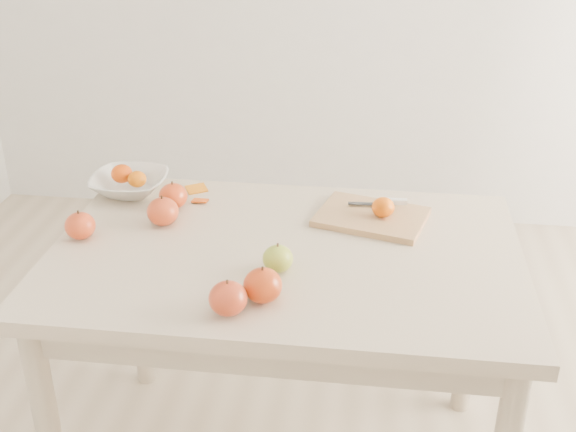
# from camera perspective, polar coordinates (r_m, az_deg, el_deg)

# --- Properties ---
(table) EXTENTS (1.20, 0.80, 0.75)m
(table) POSITION_cam_1_polar(r_m,az_deg,el_deg) (1.89, -0.20, -5.25)
(table) COLOR beige
(table) RESTS_ON ground
(cutting_board) EXTENTS (0.33, 0.28, 0.02)m
(cutting_board) POSITION_cam_1_polar(r_m,az_deg,el_deg) (2.00, 6.61, -0.07)
(cutting_board) COLOR tan
(cutting_board) RESTS_ON table
(board_tangerine) EXTENTS (0.06, 0.06, 0.05)m
(board_tangerine) POSITION_cam_1_polar(r_m,az_deg,el_deg) (1.98, 7.53, 0.69)
(board_tangerine) COLOR #E35108
(board_tangerine) RESTS_ON cutting_board
(fruit_bowl) EXTENTS (0.22, 0.22, 0.05)m
(fruit_bowl) POSITION_cam_1_polar(r_m,az_deg,el_deg) (2.20, -12.40, 2.50)
(fruit_bowl) COLOR silver
(fruit_bowl) RESTS_ON table
(bowl_tangerine_near) EXTENTS (0.06, 0.06, 0.06)m
(bowl_tangerine_near) POSITION_cam_1_polar(r_m,az_deg,el_deg) (2.20, -13.00, 3.28)
(bowl_tangerine_near) COLOR #D94307
(bowl_tangerine_near) RESTS_ON fruit_bowl
(bowl_tangerine_far) EXTENTS (0.06, 0.06, 0.05)m
(bowl_tangerine_far) POSITION_cam_1_polar(r_m,az_deg,el_deg) (2.16, -11.84, 2.88)
(bowl_tangerine_far) COLOR #CE6107
(bowl_tangerine_far) RESTS_ON fruit_bowl
(orange_peel_a) EXTENTS (0.07, 0.07, 0.01)m
(orange_peel_a) POSITION_cam_1_polar(r_m,az_deg,el_deg) (2.18, -7.24, 2.04)
(orange_peel_a) COLOR orange
(orange_peel_a) RESTS_ON table
(orange_peel_b) EXTENTS (0.05, 0.04, 0.01)m
(orange_peel_b) POSITION_cam_1_polar(r_m,az_deg,el_deg) (2.11, -6.96, 1.16)
(orange_peel_b) COLOR #C84A0E
(orange_peel_b) RESTS_ON table
(paring_knife) EXTENTS (0.17, 0.05, 0.01)m
(paring_knife) POSITION_cam_1_polar(r_m,az_deg,el_deg) (2.06, 7.99, 1.13)
(paring_knife) COLOR white
(paring_knife) RESTS_ON cutting_board
(apple_green) EXTENTS (0.07, 0.07, 0.07)m
(apple_green) POSITION_cam_1_polar(r_m,az_deg,el_deg) (1.73, -0.81, -3.39)
(apple_green) COLOR olive
(apple_green) RESTS_ON table
(apple_red_e) EXTENTS (0.09, 0.09, 0.08)m
(apple_red_e) POSITION_cam_1_polar(r_m,az_deg,el_deg) (1.62, -2.01, -5.50)
(apple_red_e) COLOR #8B050A
(apple_red_e) RESTS_ON table
(apple_red_a) EXTENTS (0.08, 0.08, 0.07)m
(apple_red_a) POSITION_cam_1_polar(r_m,az_deg,el_deg) (2.07, -9.06, 1.57)
(apple_red_a) COLOR #A01A0F
(apple_red_a) RESTS_ON table
(apple_red_d) EXTENTS (0.08, 0.08, 0.07)m
(apple_red_d) POSITION_cam_1_polar(r_m,az_deg,el_deg) (1.96, -16.11, -0.74)
(apple_red_d) COLOR #A31C13
(apple_red_d) RESTS_ON table
(apple_red_c) EXTENTS (0.09, 0.09, 0.08)m
(apple_red_c) POSITION_cam_1_polar(r_m,az_deg,el_deg) (1.58, -4.76, -6.50)
(apple_red_c) COLOR #95060D
(apple_red_c) RESTS_ON table
(apple_red_b) EXTENTS (0.09, 0.09, 0.08)m
(apple_red_b) POSITION_cam_1_polar(r_m,az_deg,el_deg) (1.98, -9.87, 0.35)
(apple_red_b) COLOR #9C1D0D
(apple_red_b) RESTS_ON table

